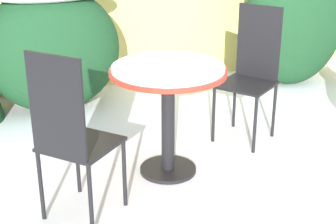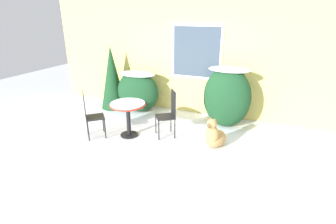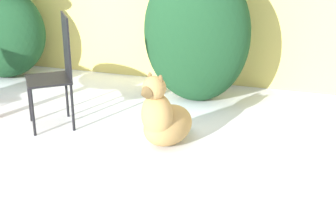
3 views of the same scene
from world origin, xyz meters
name	(u,v)px [view 1 (image 1 of 3)]	position (x,y,z in m)	size (l,w,h in m)	color
ground_plane	(292,172)	(0.00, 0.00, 0.00)	(16.00, 16.00, 0.00)	white
shrub_left	(52,46)	(-1.31, 1.69, 0.57)	(1.15, 0.70, 1.07)	#194223
shrub_middle	(297,11)	(1.02, 1.60, 0.73)	(1.06, 0.64, 1.39)	#194223
patio_table	(168,88)	(-0.78, 0.30, 0.60)	(0.74, 0.74, 0.74)	black
patio_chair_near_table	(251,70)	(0.00, 0.64, 0.53)	(0.52, 0.52, 1.00)	black
patio_chair_far_side	(71,134)	(-1.47, -0.05, 0.53)	(0.53, 0.53, 1.00)	black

